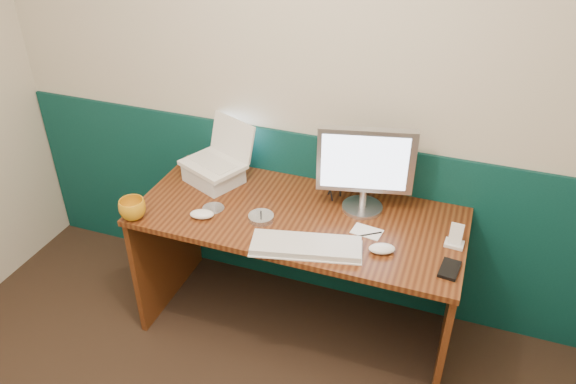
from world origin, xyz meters
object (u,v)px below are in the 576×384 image
at_px(monitor, 365,169).
at_px(camcorder, 335,178).
at_px(laptop, 211,145).
at_px(desk, 298,273).
at_px(keyboard, 306,247).
at_px(mug, 132,209).

bearing_deg(monitor, camcorder, 147.95).
bearing_deg(monitor, laptop, 167.91).
bearing_deg(desk, monitor, 28.85).
bearing_deg(laptop, keyboard, -6.92).
xyz_separation_m(monitor, camcorder, (-0.16, 0.06, -0.12)).
relative_size(desk, laptop, 5.23).
bearing_deg(laptop, desk, 9.00).
xyz_separation_m(monitor, mug, (-1.02, -0.45, -0.18)).
relative_size(desk, camcorder, 7.20).
height_order(desk, monitor, monitor).
xyz_separation_m(desk, laptop, (-0.52, 0.14, 0.59)).
relative_size(desk, mug, 12.44).
bearing_deg(desk, laptop, 165.03).
bearing_deg(mug, laptop, 63.83).
height_order(laptop, keyboard, laptop).
relative_size(laptop, mug, 2.38).
height_order(keyboard, mug, mug).
relative_size(desk, keyboard, 3.27).
bearing_deg(keyboard, desk, 103.01).
bearing_deg(desk, mug, -158.12).
xyz_separation_m(laptop, monitor, (0.81, 0.01, 0.01)).
height_order(laptop, mug, laptop).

